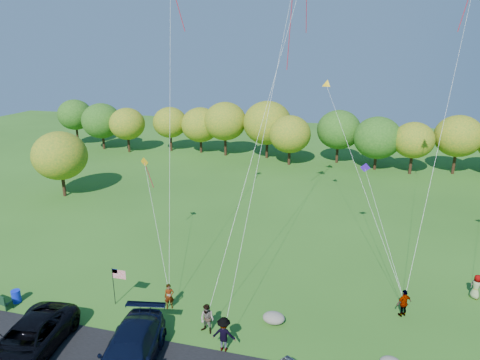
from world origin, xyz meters
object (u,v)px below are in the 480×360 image
object	(u,v)px
minivan_navy	(129,353)
flyer_c	(224,334)
flyer_a	(169,296)
flyer_b	(207,319)
trash_barrel	(16,296)
flyer_e	(476,287)
minivan_dark	(28,340)
flyer_d	(404,303)

from	to	relation	value
minivan_navy	flyer_c	bearing A→B (deg)	22.41
flyer_a	flyer_b	bearing A→B (deg)	-54.76
trash_barrel	flyer_e	bearing A→B (deg)	15.78
flyer_a	flyer_b	xyz separation A→B (m)	(3.00, -1.63, 0.07)
minivan_navy	flyer_e	xyz separation A→B (m)	(18.07, 11.35, -0.17)
minivan_dark	flyer_c	xyz separation A→B (m)	(9.60, 2.98, 0.05)
flyer_e	flyer_d	bearing A→B (deg)	82.44
flyer_a	trash_barrel	xyz separation A→B (m)	(-9.53, -1.88, -0.41)
flyer_b	flyer_c	size ratio (longest dim) A/B	0.91
flyer_d	flyer_e	world-z (taller)	flyer_d
flyer_a	flyer_c	xyz separation A→B (m)	(4.31, -2.75, 0.15)
flyer_e	minivan_navy	bearing A→B (deg)	80.14
flyer_b	flyer_d	bearing A→B (deg)	37.33
minivan_dark	flyer_e	world-z (taller)	minivan_dark
flyer_b	flyer_d	distance (m)	11.61
minivan_navy	trash_barrel	bearing A→B (deg)	150.08
minivan_dark	flyer_e	size ratio (longest dim) A/B	3.77
flyer_a	trash_barrel	world-z (taller)	flyer_a
flyer_a	flyer_d	distance (m)	14.01
flyer_c	flyer_e	xyz separation A→B (m)	(14.01, 8.75, -0.15)
minivan_dark	flyer_b	xyz separation A→B (m)	(8.29, 4.10, -0.03)
minivan_navy	flyer_e	size ratio (longest dim) A/B	3.91
flyer_a	minivan_navy	bearing A→B (deg)	-113.50
flyer_a	trash_barrel	size ratio (longest dim) A/B	2.00
flyer_c	flyer_d	distance (m)	10.94
flyer_b	flyer_c	bearing A→B (deg)	-25.87
flyer_b	minivan_navy	bearing A→B (deg)	-111.60
flyer_c	trash_barrel	xyz separation A→B (m)	(-13.85, 0.88, -0.56)
flyer_a	flyer_d	size ratio (longest dim) A/B	0.94
flyer_a	trash_barrel	distance (m)	9.72
minivan_navy	flyer_a	world-z (taller)	minivan_navy
minivan_dark	flyer_c	distance (m)	10.05
minivan_dark	flyer_e	xyz separation A→B (m)	(23.61, 11.73, -0.10)
flyer_e	flyer_b	bearing A→B (deg)	74.44
minivan_dark	flyer_d	distance (m)	20.85
flyer_b	flyer_d	xyz separation A→B (m)	(10.72, 4.47, -0.01)
minivan_navy	flyer_b	distance (m)	4.63
flyer_b	flyer_c	distance (m)	1.73
minivan_dark	minivan_navy	size ratio (longest dim) A/B	0.96
flyer_d	flyer_c	bearing A→B (deg)	-5.18
minivan_dark	trash_barrel	xyz separation A→B (m)	(-4.25, 3.85, -0.51)
flyer_a	flyer_e	bearing A→B (deg)	-8.16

